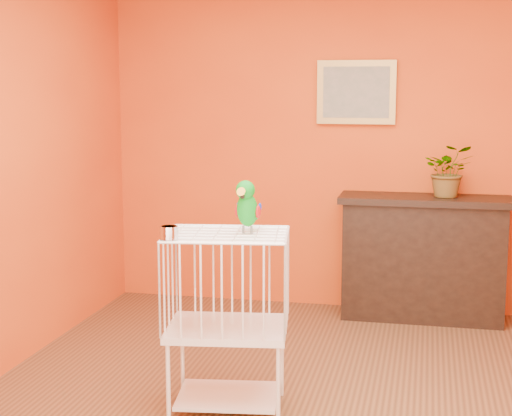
# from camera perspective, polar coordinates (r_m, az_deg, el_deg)

# --- Properties ---
(room_shell) EXTENTS (4.50, 4.50, 4.50)m
(room_shell) POSITION_cam_1_polar(r_m,az_deg,el_deg) (4.10, 4.41, 5.81)
(room_shell) COLOR #DD5214
(room_shell) RESTS_ON ground
(console_cabinet) EXTENTS (1.30, 0.47, 0.96)m
(console_cabinet) POSITION_cam_1_polar(r_m,az_deg,el_deg) (6.21, 12.04, -3.56)
(console_cabinet) COLOR black
(console_cabinet) RESTS_ON ground
(potted_plant) EXTENTS (0.38, 0.42, 0.31)m
(potted_plant) POSITION_cam_1_polar(r_m,az_deg,el_deg) (6.12, 13.83, 2.23)
(potted_plant) COLOR #26722D
(potted_plant) RESTS_ON console_cabinet
(framed_picture) EXTENTS (0.62, 0.04, 0.50)m
(framed_picture) POSITION_cam_1_polar(r_m,az_deg,el_deg) (6.29, 7.30, 8.35)
(framed_picture) COLOR #A47E3A
(framed_picture) RESTS_ON room_shell
(birdcage) EXTENTS (0.72, 0.59, 1.01)m
(birdcage) POSITION_cam_1_polar(r_m,az_deg,el_deg) (4.37, -2.10, -8.11)
(birdcage) COLOR white
(birdcage) RESTS_ON ground
(feed_cup) EXTENTS (0.10, 0.10, 0.07)m
(feed_cup) POSITION_cam_1_polar(r_m,az_deg,el_deg) (4.09, -6.35, -1.79)
(feed_cup) COLOR silver
(feed_cup) RESTS_ON birdcage
(parrot) EXTENTS (0.15, 0.26, 0.29)m
(parrot) POSITION_cam_1_polar(r_m,az_deg,el_deg) (4.24, -0.64, 0.15)
(parrot) COLOR #59544C
(parrot) RESTS_ON birdcage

